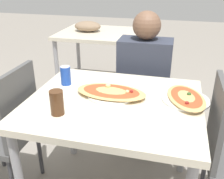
{
  "coord_description": "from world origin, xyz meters",
  "views": [
    {
      "loc": [
        0.32,
        -1.31,
        1.45
      ],
      "look_at": [
        -0.02,
        0.02,
        0.81
      ],
      "focal_mm": 42.0,
      "sensor_mm": 36.0,
      "label": 1
    }
  ],
  "objects_px": {
    "chair_far_seated": "(145,87)",
    "chair_side_left": "(8,128)",
    "pizza_second": "(186,98)",
    "drink_glass": "(57,103)",
    "person_seated": "(144,72)",
    "pizza_main": "(111,92)",
    "soda_can": "(66,75)",
    "dining_table": "(114,113)"
  },
  "relations": [
    {
      "from": "chair_far_seated",
      "to": "dining_table",
      "type": "bearing_deg",
      "value": 83.31
    },
    {
      "from": "person_seated",
      "to": "drink_glass",
      "type": "distance_m",
      "value": 0.94
    },
    {
      "from": "chair_far_seated",
      "to": "drink_glass",
      "type": "bearing_deg",
      "value": 70.93
    },
    {
      "from": "chair_far_seated",
      "to": "pizza_second",
      "type": "distance_m",
      "value": 0.78
    },
    {
      "from": "dining_table",
      "to": "person_seated",
      "type": "relative_size",
      "value": 0.86
    },
    {
      "from": "dining_table",
      "to": "chair_far_seated",
      "type": "height_order",
      "value": "chair_far_seated"
    },
    {
      "from": "dining_table",
      "to": "chair_side_left",
      "type": "relative_size",
      "value": 1.09
    },
    {
      "from": "chair_far_seated",
      "to": "soda_can",
      "type": "height_order",
      "value": "chair_far_seated"
    },
    {
      "from": "drink_glass",
      "to": "person_seated",
      "type": "bearing_deg",
      "value": 68.58
    },
    {
      "from": "soda_can",
      "to": "chair_side_left",
      "type": "bearing_deg",
      "value": -143.92
    },
    {
      "from": "person_seated",
      "to": "chair_side_left",
      "type": "bearing_deg",
      "value": 43.33
    },
    {
      "from": "pizza_main",
      "to": "soda_can",
      "type": "height_order",
      "value": "soda_can"
    },
    {
      "from": "person_seated",
      "to": "pizza_second",
      "type": "xyz_separation_m",
      "value": [
        0.32,
        -0.55,
        0.08
      ]
    },
    {
      "from": "dining_table",
      "to": "chair_side_left",
      "type": "distance_m",
      "value": 0.71
    },
    {
      "from": "chair_side_left",
      "to": "pizza_main",
      "type": "relative_size",
      "value": 2.09
    },
    {
      "from": "dining_table",
      "to": "person_seated",
      "type": "distance_m",
      "value": 0.65
    },
    {
      "from": "drink_glass",
      "to": "pizza_second",
      "type": "xyz_separation_m",
      "value": [
        0.66,
        0.32,
        -0.05
      ]
    },
    {
      "from": "chair_side_left",
      "to": "pizza_second",
      "type": "relative_size",
      "value": 2.35
    },
    {
      "from": "person_seated",
      "to": "pizza_second",
      "type": "height_order",
      "value": "person_seated"
    },
    {
      "from": "chair_side_left",
      "to": "pizza_main",
      "type": "xyz_separation_m",
      "value": [
        0.65,
        0.15,
        0.26
      ]
    },
    {
      "from": "chair_far_seated",
      "to": "chair_side_left",
      "type": "bearing_deg",
      "value": 47.58
    },
    {
      "from": "chair_side_left",
      "to": "pizza_second",
      "type": "height_order",
      "value": "chair_side_left"
    },
    {
      "from": "dining_table",
      "to": "drink_glass",
      "type": "relative_size",
      "value": 7.54
    },
    {
      "from": "pizza_main",
      "to": "soda_can",
      "type": "relative_size",
      "value": 3.51
    },
    {
      "from": "chair_side_left",
      "to": "pizza_main",
      "type": "height_order",
      "value": "chair_side_left"
    },
    {
      "from": "pizza_main",
      "to": "chair_far_seated",
      "type": "bearing_deg",
      "value": 80.16
    },
    {
      "from": "person_seated",
      "to": "pizza_main",
      "type": "relative_size",
      "value": 2.67
    },
    {
      "from": "dining_table",
      "to": "chair_side_left",
      "type": "height_order",
      "value": "chair_side_left"
    },
    {
      "from": "chair_far_seated",
      "to": "person_seated",
      "type": "xyz_separation_m",
      "value": [
        0.0,
        -0.12,
        0.18
      ]
    },
    {
      "from": "dining_table",
      "to": "chair_side_left",
      "type": "bearing_deg",
      "value": -172.71
    },
    {
      "from": "pizza_main",
      "to": "soda_can",
      "type": "distance_m",
      "value": 0.34
    },
    {
      "from": "soda_can",
      "to": "person_seated",
      "type": "bearing_deg",
      "value": 47.68
    },
    {
      "from": "person_seated",
      "to": "drink_glass",
      "type": "relative_size",
      "value": 8.78
    },
    {
      "from": "dining_table",
      "to": "chair_far_seated",
      "type": "bearing_deg",
      "value": 83.31
    },
    {
      "from": "person_seated",
      "to": "soda_can",
      "type": "xyz_separation_m",
      "value": [
        -0.45,
        -0.5,
        0.12
      ]
    },
    {
      "from": "soda_can",
      "to": "pizza_main",
      "type": "bearing_deg",
      "value": -15.17
    },
    {
      "from": "pizza_main",
      "to": "chair_side_left",
      "type": "bearing_deg",
      "value": -167.31
    },
    {
      "from": "chair_far_seated",
      "to": "chair_side_left",
      "type": "xyz_separation_m",
      "value": [
        -0.78,
        -0.85,
        0.0
      ]
    },
    {
      "from": "drink_glass",
      "to": "pizza_second",
      "type": "height_order",
      "value": "drink_glass"
    },
    {
      "from": "chair_side_left",
      "to": "dining_table",
      "type": "bearing_deg",
      "value": -82.71
    },
    {
      "from": "dining_table",
      "to": "soda_can",
      "type": "relative_size",
      "value": 8.03
    },
    {
      "from": "dining_table",
      "to": "person_seated",
      "type": "height_order",
      "value": "person_seated"
    }
  ]
}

